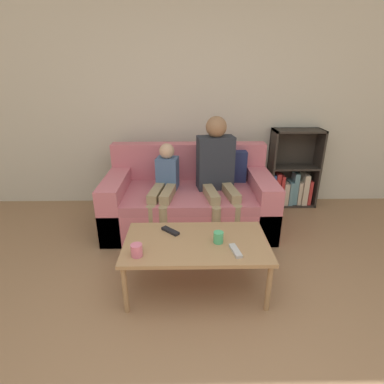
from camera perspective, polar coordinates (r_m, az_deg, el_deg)
wall_back at (r=3.83m, az=1.32°, el=16.81°), size 12.00×0.06×2.60m
couch at (r=3.39m, az=-0.44°, el=-1.66°), size 1.80×0.97×0.87m
bookshelf at (r=4.10m, az=18.41°, el=2.64°), size 0.61×0.28×0.99m
coffee_table at (r=2.37m, az=0.79°, el=-10.16°), size 1.12×0.63×0.43m
person_adult at (r=3.17m, az=4.79°, el=4.74°), size 0.44×0.70×1.23m
person_child at (r=3.16m, az=-5.27°, el=1.29°), size 0.32×0.68×0.95m
cup_near at (r=2.33m, az=5.04°, el=-8.59°), size 0.08×0.08×0.09m
cup_far at (r=2.20m, az=-10.49°, el=-10.85°), size 0.08×0.08×0.09m
tv_remote_0 at (r=2.25m, az=8.29°, el=-11.00°), size 0.08×0.18×0.02m
tv_remote_1 at (r=2.48m, az=-4.14°, el=-7.40°), size 0.16×0.15×0.02m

